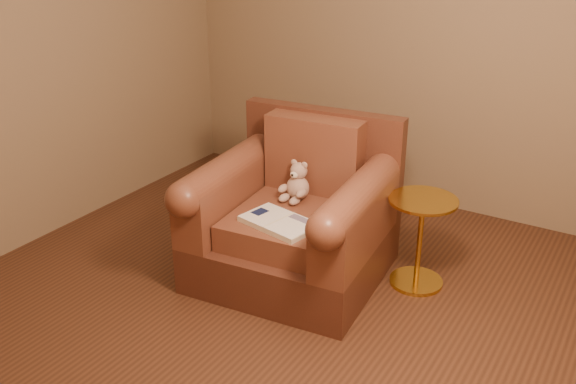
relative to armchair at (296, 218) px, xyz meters
The scene contains 6 objects.
floor 0.68m from the armchair, 69.38° to the right, with size 4.00×4.00×0.00m, color #4C2B1A.
room 1.45m from the armchair, 69.38° to the right, with size 4.02×4.02×2.71m.
armchair is the anchor object (origin of this frame).
teddy_bear 0.21m from the armchair, 118.69° to the left, with size 0.19×0.21×0.26m.
guidebook 0.31m from the armchair, 79.20° to the right, with size 0.48×0.34×0.04m.
side_table 0.77m from the armchair, 20.16° to the left, with size 0.42×0.42×0.58m.
Camera 1 is at (1.64, -2.58, 2.16)m, focal length 40.00 mm.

